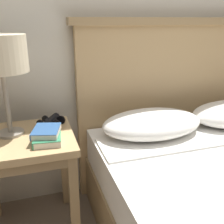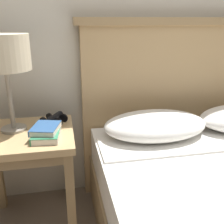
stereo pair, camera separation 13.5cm
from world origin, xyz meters
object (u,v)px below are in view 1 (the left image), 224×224
at_px(book_stacked_on_top, 46,131).
at_px(binoculars_pair, 51,121).
at_px(nightstand, 25,153).
at_px(book_on_nightstand, 47,138).
at_px(table_lamp, 0,56).

xyz_separation_m(book_stacked_on_top, binoculars_pair, (0.04, 0.19, -0.03)).
bearing_deg(nightstand, book_stacked_on_top, -35.62).
height_order(book_stacked_on_top, binoculars_pair, book_stacked_on_top).
distance_m(book_on_nightstand, binoculars_pair, 0.20).
bearing_deg(book_on_nightstand, nightstand, 142.22).
height_order(nightstand, book_on_nightstand, book_on_nightstand).
distance_m(book_on_nightstand, book_stacked_on_top, 0.03).
bearing_deg(book_stacked_on_top, table_lamp, 143.02).
bearing_deg(book_on_nightstand, book_stacked_on_top, 105.13).
bearing_deg(table_lamp, book_stacked_on_top, -36.98).
distance_m(book_stacked_on_top, binoculars_pair, 0.20).
height_order(nightstand, book_stacked_on_top, book_stacked_on_top).
bearing_deg(book_stacked_on_top, book_on_nightstand, -74.87).
relative_size(nightstand, book_stacked_on_top, 3.27).
bearing_deg(book_on_nightstand, table_lamp, 141.64).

